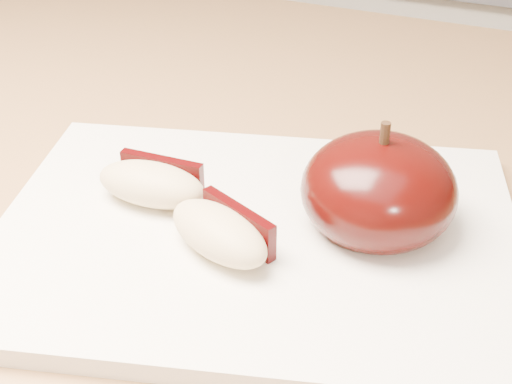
% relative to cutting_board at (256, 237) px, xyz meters
% --- Properties ---
extents(back_cabinet, '(2.40, 0.62, 0.94)m').
position_rel_cutting_board_xyz_m(back_cabinet, '(-0.06, 0.80, -0.44)').
color(back_cabinet, silver).
rests_on(back_cabinet, ground).
extents(cutting_board, '(0.35, 0.29, 0.01)m').
position_rel_cutting_board_xyz_m(cutting_board, '(0.00, 0.00, 0.00)').
color(cutting_board, white).
rests_on(cutting_board, island_counter).
extents(apple_half, '(0.12, 0.12, 0.07)m').
position_rel_cutting_board_xyz_m(apple_half, '(0.06, 0.03, 0.03)').
color(apple_half, black).
rests_on(apple_half, cutting_board).
extents(apple_wedge_a, '(0.07, 0.04, 0.02)m').
position_rel_cutting_board_xyz_m(apple_wedge_a, '(-0.07, 0.00, 0.02)').
color(apple_wedge_a, '#DABE8A').
rests_on(apple_wedge_a, cutting_board).
extents(apple_wedge_b, '(0.08, 0.06, 0.02)m').
position_rel_cutting_board_xyz_m(apple_wedge_b, '(-0.01, -0.03, 0.02)').
color(apple_wedge_b, '#DABE8A').
rests_on(apple_wedge_b, cutting_board).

